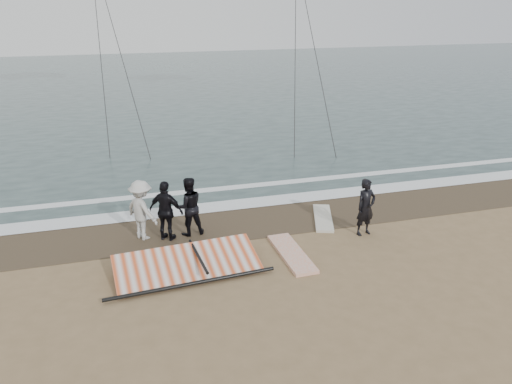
% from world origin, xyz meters
% --- Properties ---
extents(ground, '(120.00, 120.00, 0.00)m').
position_xyz_m(ground, '(0.00, 0.00, 0.00)').
color(ground, '#8C704C').
rests_on(ground, ground).
extents(sea, '(120.00, 54.00, 0.02)m').
position_xyz_m(sea, '(0.00, 33.00, 0.01)').
color(sea, '#233838').
rests_on(sea, ground).
extents(wet_sand, '(120.00, 2.80, 0.01)m').
position_xyz_m(wet_sand, '(0.00, 4.50, 0.01)').
color(wet_sand, '#4C3D2B').
rests_on(wet_sand, ground).
extents(foam_near, '(120.00, 0.90, 0.01)m').
position_xyz_m(foam_near, '(0.00, 5.90, 0.03)').
color(foam_near, white).
rests_on(foam_near, sea).
extents(foam_far, '(120.00, 0.45, 0.01)m').
position_xyz_m(foam_far, '(0.00, 7.60, 0.03)').
color(foam_far, white).
rests_on(foam_far, sea).
extents(man_main, '(0.73, 0.56, 1.81)m').
position_xyz_m(man_main, '(2.62, 2.56, 0.90)').
color(man_main, black).
rests_on(man_main, ground).
extents(board_white, '(0.73, 2.43, 0.10)m').
position_xyz_m(board_white, '(-0.01, 1.87, 0.05)').
color(board_white, silver).
rests_on(board_white, ground).
extents(board_cream, '(1.23, 2.19, 0.09)m').
position_xyz_m(board_cream, '(1.84, 3.94, 0.04)').
color(board_cream, beige).
rests_on(board_cream, ground).
extents(trio_cluster, '(2.52, 1.49, 1.88)m').
position_xyz_m(trio_cluster, '(-3.38, 4.03, 0.94)').
color(trio_cluster, black).
rests_on(trio_cluster, ground).
extents(sail_rig, '(4.44, 2.01, 0.50)m').
position_xyz_m(sail_rig, '(-3.09, 1.86, 0.20)').
color(sail_rig, black).
rests_on(sail_rig, ground).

